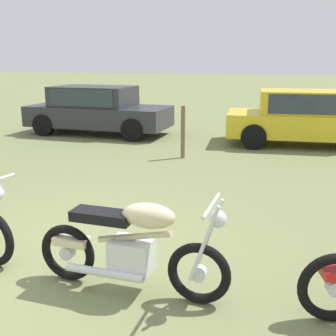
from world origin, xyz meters
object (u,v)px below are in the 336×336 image
car_charcoal (97,108)px  car_yellow (310,115)px  motorcycle_cream (132,246)px  fence_post_wooden (183,132)px

car_charcoal → car_yellow: bearing=1.4°
motorcycle_cream → car_charcoal: car_charcoal is taller
car_charcoal → car_yellow: (6.10, 0.02, 0.00)m
car_charcoal → car_yellow: 6.10m
car_yellow → fence_post_wooden: bearing=-145.1°
car_yellow → car_charcoal: bearing=175.0°
motorcycle_cream → car_charcoal: bearing=119.5°
fence_post_wooden → motorcycle_cream: bearing=-80.4°
car_charcoal → fence_post_wooden: (3.29, -2.35, -0.20)m
motorcycle_cream → car_yellow: bearing=78.4°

